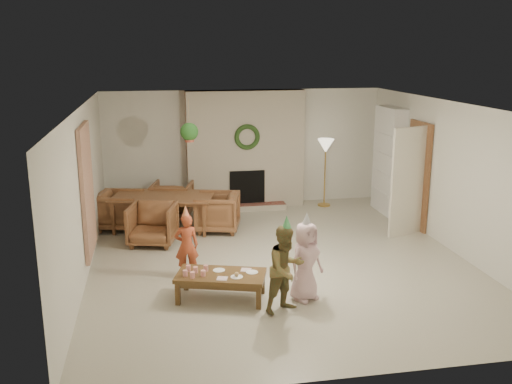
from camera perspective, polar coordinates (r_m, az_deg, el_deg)
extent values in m
plane|color=#B7B29E|center=(9.37, 2.26, -6.75)|extent=(7.00, 7.00, 0.00)
plane|color=white|center=(8.78, 2.42, 8.65)|extent=(7.00, 7.00, 0.00)
plane|color=silver|center=(12.36, -1.22, 4.46)|extent=(7.00, 0.00, 7.00)
plane|color=silver|center=(5.79, 10.00, -7.37)|extent=(7.00, 0.00, 7.00)
plane|color=silver|center=(8.85, -16.98, -0.15)|extent=(0.00, 7.00, 7.00)
plane|color=silver|center=(10.07, 19.24, 1.38)|extent=(0.00, 7.00, 7.00)
cube|color=#572417|center=(12.17, -1.07, 4.30)|extent=(2.50, 0.40, 2.50)
cube|color=maroon|center=(12.10, -0.77, -1.54)|extent=(1.60, 0.30, 0.12)
cube|color=black|center=(12.16, -0.91, 0.44)|extent=(0.75, 0.12, 0.75)
torus|color=#1E3C16|center=(11.90, -0.89, 5.54)|extent=(0.54, 0.10, 0.54)
cylinder|color=gold|center=(12.54, 6.84, -1.29)|extent=(0.27, 0.27, 0.03)
cylinder|color=gold|center=(12.38, 6.93, 1.72)|extent=(0.03, 0.03, 1.33)
cone|color=beige|center=(12.25, 7.02, 4.63)|extent=(0.35, 0.35, 0.29)
cube|color=white|center=(12.05, 13.20, 3.10)|extent=(0.30, 1.00, 2.20)
cube|color=white|center=(12.18, 12.94, 0.09)|extent=(0.30, 0.92, 0.03)
cube|color=white|center=(12.09, 13.05, 1.93)|extent=(0.30, 0.92, 0.03)
cube|color=white|center=(12.01, 13.16, 3.80)|extent=(0.30, 0.92, 0.03)
cube|color=white|center=(11.95, 13.27, 5.68)|extent=(0.30, 0.92, 0.03)
cube|color=maroon|center=(12.00, 13.17, 0.56)|extent=(0.20, 0.40, 0.24)
cube|color=#2A569A|center=(12.10, 12.91, 2.63)|extent=(0.20, 0.44, 0.24)
cube|color=gold|center=(11.89, 13.29, 4.32)|extent=(0.20, 0.36, 0.22)
cube|color=brown|center=(11.14, 15.97, 1.60)|extent=(0.05, 0.86, 2.04)
cube|color=beige|center=(10.64, 15.02, 0.98)|extent=(0.77, 0.32, 2.00)
cube|color=tan|center=(9.04, -16.59, 0.17)|extent=(0.06, 1.20, 2.00)
imported|color=brown|center=(10.88, -9.30, -2.08)|extent=(2.07, 1.47, 0.66)
imported|color=brown|center=(10.11, -10.34, -3.20)|extent=(0.95, 0.97, 0.73)
imported|color=brown|center=(11.65, -8.41, -0.78)|extent=(0.95, 0.97, 0.73)
imported|color=brown|center=(11.09, -13.46, -1.80)|extent=(0.97, 0.95, 0.73)
imported|color=brown|center=(10.69, -3.92, -2.03)|extent=(0.97, 0.95, 0.73)
cylinder|color=tan|center=(10.12, -6.76, 7.32)|extent=(0.01, 0.01, 0.70)
cylinder|color=#AD4D37|center=(10.17, -6.70, 5.36)|extent=(0.16, 0.16, 0.12)
sphere|color=#1D511B|center=(10.15, -6.72, 6.03)|extent=(0.32, 0.32, 0.32)
cube|color=brown|center=(7.85, -3.55, -8.38)|extent=(1.33, 0.93, 0.06)
cube|color=brown|center=(7.87, -3.54, -8.81)|extent=(1.21, 0.81, 0.07)
cube|color=brown|center=(7.81, -7.86, -10.09)|extent=(0.08, 0.08, 0.32)
cube|color=brown|center=(7.63, 0.27, -10.56)|extent=(0.08, 0.08, 0.32)
cube|color=brown|center=(8.25, -7.02, -8.70)|extent=(0.08, 0.08, 0.32)
cube|color=brown|center=(8.07, 0.65, -9.10)|extent=(0.08, 0.08, 0.32)
cylinder|color=white|center=(7.78, -7.13, -8.10)|extent=(0.08, 0.08, 0.08)
cylinder|color=white|center=(7.95, -6.82, -7.60)|extent=(0.08, 0.08, 0.08)
cylinder|color=white|center=(7.72, -6.40, -8.28)|extent=(0.08, 0.08, 0.08)
cylinder|color=white|center=(7.89, -6.10, -7.77)|extent=(0.08, 0.08, 0.08)
cylinder|color=white|center=(7.76, -5.33, -8.13)|extent=(0.08, 0.08, 0.08)
cylinder|color=white|center=(7.93, -5.06, -7.62)|extent=(0.08, 0.08, 0.08)
cylinder|color=white|center=(7.94, -3.74, -7.84)|extent=(0.21, 0.21, 0.01)
cylinder|color=white|center=(7.71, -1.96, -8.51)|extent=(0.21, 0.21, 0.01)
cylinder|color=white|center=(7.86, -0.41, -8.05)|extent=(0.21, 0.21, 0.01)
sphere|color=tan|center=(7.70, -1.96, -8.26)|extent=(0.08, 0.08, 0.06)
cube|color=#DAA1AC|center=(7.68, -3.42, -8.66)|extent=(0.17, 0.17, 0.01)
cube|color=#DAA1AC|center=(7.94, -1.01, -7.83)|extent=(0.17, 0.17, 0.01)
imported|color=#A33F22|center=(8.58, -6.98, -5.38)|extent=(0.36, 0.25, 0.98)
cone|color=gold|center=(8.42, -7.09, -1.97)|extent=(0.17, 0.17, 0.19)
imported|color=brown|center=(7.42, 3.04, -7.72)|extent=(0.71, 0.65, 1.17)
cone|color=#46A55A|center=(7.20, 3.10, -3.08)|extent=(0.15, 0.15, 0.19)
imported|color=beige|center=(7.78, 5.01, -6.95)|extent=(0.64, 0.57, 1.10)
cone|color=#AAABB1|center=(7.58, 5.11, -2.75)|extent=(0.18, 0.18, 0.20)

